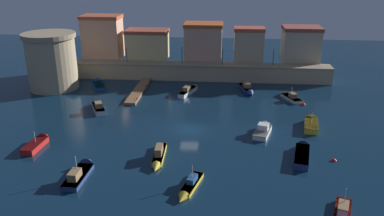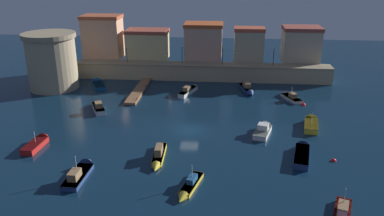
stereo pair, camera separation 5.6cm
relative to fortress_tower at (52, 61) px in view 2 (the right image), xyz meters
name	(u,v)px [view 2 (the right image)]	position (x,y,z in m)	size (l,w,h in m)	color
ground_plane	(189,130)	(26.44, -16.63, -5.13)	(137.80, 137.80, 0.00)	#0C2338
quay_wall	(201,71)	(26.44, 8.05, -3.55)	(50.04, 3.74, 3.16)	tan
old_town_backdrop	(191,42)	(24.13, 12.40, 1.48)	(47.88, 5.91, 8.78)	tan
fortress_tower	(52,61)	(0.00, 0.00, 0.00)	(9.33, 9.33, 10.15)	tan
pier_dock	(139,91)	(15.88, -0.74, -4.91)	(1.89, 14.15, 0.70)	brown
quay_lamp_0	(127,51)	(11.71, 8.05, 0.16)	(0.32, 0.32, 3.18)	black
quay_lamp_1	(182,51)	(22.69, 8.05, 0.42)	(0.32, 0.32, 3.64)	black
quay_lamp_2	(223,52)	(30.57, 8.05, 0.38)	(0.32, 0.32, 3.57)	black
quay_lamp_3	(274,53)	(40.29, 8.05, 0.38)	(0.32, 0.32, 3.56)	black
moored_boat_0	(189,187)	(27.87, -31.80, -4.80)	(2.58, 5.91, 2.73)	gold
moored_boat_1	(311,123)	(43.62, -13.67, -4.69)	(2.84, 6.17, 2.89)	gold
moored_boat_2	(190,90)	(24.98, -0.44, -4.65)	(3.49, 7.24, 1.66)	white
moored_boat_3	(302,152)	(40.75, -22.93, -4.74)	(3.04, 7.21, 1.55)	navy
moored_boat_4	(82,171)	(15.76, -29.57, -4.76)	(1.94, 6.55, 3.37)	navy
moored_boat_5	(98,84)	(7.28, 2.39, -4.81)	(4.32, 6.05, 1.72)	#195689
moored_boat_6	(248,89)	(35.26, 0.91, -4.65)	(2.92, 6.56, 1.82)	navy
moored_boat_7	(158,156)	(23.67, -25.68, -4.67)	(1.37, 6.68, 1.79)	gold
moored_boat_8	(264,129)	(36.71, -16.52, -4.67)	(3.19, 5.74, 1.96)	white
moored_boat_9	(98,106)	(11.34, -10.14, -4.60)	(3.91, 5.95, 1.86)	silver
moored_boat_10	(289,96)	(42.11, -1.94, -4.77)	(3.70, 5.85, 2.69)	silver
moored_boat_11	(38,142)	(7.78, -23.15, -4.73)	(1.80, 5.53, 2.55)	red
mooring_buoy_0	(334,161)	(44.25, -24.06, -5.13)	(0.58, 0.58, 0.58)	red
mooring_buoy_1	(303,105)	(44.05, -5.16, -5.13)	(0.72, 0.72, 0.72)	red
mooring_buoy_2	(305,150)	(41.45, -21.42, -5.13)	(0.76, 0.76, 0.76)	yellow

